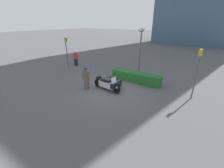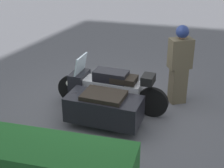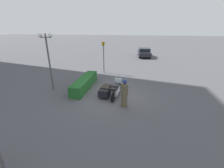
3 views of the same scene
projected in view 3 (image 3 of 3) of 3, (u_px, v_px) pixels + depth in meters
ground_plane at (111, 96)px, 10.92m from camera, size 160.00×160.00×0.00m
police_motorcycle at (110, 89)px, 10.83m from camera, size 2.50×1.49×1.16m
officer_rider at (124, 92)px, 9.16m from camera, size 0.57×0.49×1.79m
hedge_bush_curbside at (85, 83)px, 12.16m from camera, size 4.27×0.87×0.84m
twin_lamp_post at (47, 49)px, 10.80m from camera, size 0.33×1.11×4.32m
traffic_light_near at (103, 53)px, 15.50m from camera, size 0.22×0.28×3.29m
parked_car_background at (144, 52)px, 24.60m from camera, size 4.28×2.14×1.44m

